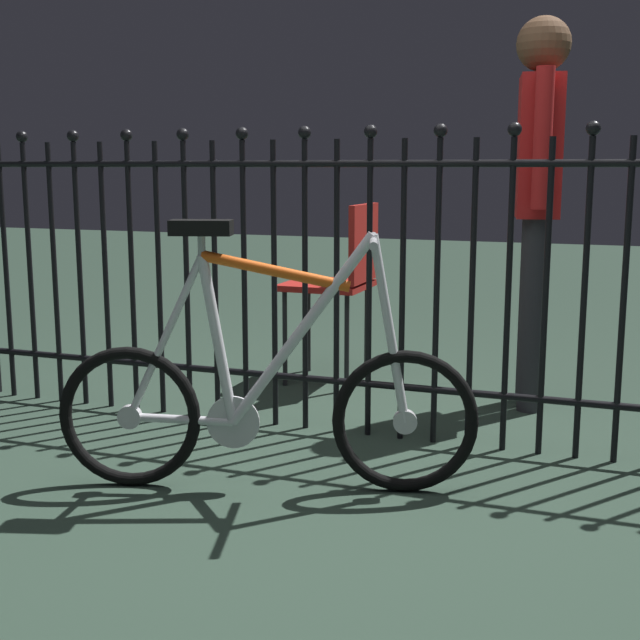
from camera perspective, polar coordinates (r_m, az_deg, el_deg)
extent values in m
plane|color=#293B2F|center=(2.92, 0.72, -11.49)|extent=(20.00, 20.00, 0.00)
cylinder|color=black|center=(4.25, -20.21, 3.01)|extent=(0.02, 0.02, 1.18)
cylinder|color=black|center=(4.16, -18.78, 2.95)|extent=(0.02, 0.02, 1.18)
sphere|color=black|center=(4.13, -19.28, 11.48)|extent=(0.05, 0.05, 0.05)
cylinder|color=black|center=(4.08, -17.29, 2.90)|extent=(0.02, 0.02, 1.18)
cylinder|color=black|center=(3.99, -15.74, 2.84)|extent=(0.02, 0.02, 1.18)
sphere|color=black|center=(3.97, -16.17, 11.73)|extent=(0.05, 0.05, 0.05)
cylinder|color=black|center=(3.92, -14.12, 2.77)|extent=(0.02, 0.02, 1.18)
cylinder|color=black|center=(3.84, -12.44, 2.70)|extent=(0.02, 0.02, 1.18)
sphere|color=black|center=(3.81, -12.80, 11.95)|extent=(0.05, 0.05, 0.05)
cylinder|color=black|center=(3.77, -10.69, 2.63)|extent=(0.02, 0.02, 1.18)
cylinder|color=black|center=(3.70, -8.88, 2.55)|extent=(0.02, 0.02, 1.18)
sphere|color=black|center=(3.67, -9.15, 12.15)|extent=(0.05, 0.05, 0.05)
cylinder|color=black|center=(3.64, -7.01, 2.46)|extent=(0.02, 0.02, 1.18)
cylinder|color=black|center=(3.58, -5.07, 2.37)|extent=(0.02, 0.02, 1.18)
sphere|color=black|center=(3.55, -5.23, 12.31)|extent=(0.05, 0.05, 0.05)
cylinder|color=black|center=(3.53, -3.07, 2.27)|extent=(0.02, 0.02, 1.18)
cylinder|color=black|center=(3.47, -1.00, 2.17)|extent=(0.02, 0.02, 1.18)
sphere|color=black|center=(3.44, -1.04, 12.41)|extent=(0.05, 0.05, 0.05)
cylinder|color=black|center=(3.43, 1.12, 2.06)|extent=(0.02, 0.02, 1.18)
cylinder|color=black|center=(3.39, 3.29, 1.95)|extent=(0.02, 0.02, 1.18)
sphere|color=black|center=(3.35, 3.40, 12.46)|extent=(0.05, 0.05, 0.05)
cylinder|color=black|center=(3.35, 5.52, 1.83)|extent=(0.02, 0.02, 1.18)
cylinder|color=black|center=(3.32, 7.79, 1.70)|extent=(0.02, 0.02, 1.18)
sphere|color=black|center=(3.29, 8.05, 12.42)|extent=(0.05, 0.05, 0.05)
cylinder|color=black|center=(3.29, 10.10, 1.57)|extent=(0.02, 0.02, 1.18)
cylinder|color=black|center=(3.27, 12.44, 1.43)|extent=(0.02, 0.02, 1.18)
sphere|color=black|center=(3.24, 12.87, 12.31)|extent=(0.05, 0.05, 0.05)
cylinder|color=black|center=(3.26, 14.81, 1.30)|extent=(0.02, 0.02, 1.18)
cylinder|color=black|center=(3.25, 17.20, 1.15)|extent=(0.02, 0.02, 1.18)
sphere|color=black|center=(3.22, 17.78, 12.10)|extent=(0.05, 0.05, 0.05)
cylinder|color=black|center=(3.25, 19.59, 1.01)|extent=(0.02, 0.02, 1.18)
cylinder|color=black|center=(3.44, 4.35, -4.37)|extent=(3.95, 0.03, 0.03)
cylinder|color=black|center=(3.33, 4.56, 10.38)|extent=(3.95, 0.03, 0.03)
torus|color=black|center=(2.98, -12.58, -6.32)|extent=(0.48, 0.18, 0.49)
cylinder|color=silver|center=(2.98, -12.58, -6.32)|extent=(0.09, 0.05, 0.08)
torus|color=black|center=(2.87, 5.70, -6.77)|extent=(0.48, 0.18, 0.49)
cylinder|color=silver|center=(2.87, 5.70, -6.77)|extent=(0.09, 0.05, 0.08)
cylinder|color=silver|center=(2.80, -1.24, -0.72)|extent=(0.48, 0.18, 0.65)
cylinder|color=#EA5914|center=(2.78, -2.98, 3.28)|extent=(0.48, 0.18, 0.14)
cylinder|color=silver|center=(2.84, -6.84, -1.34)|extent=(0.13, 0.07, 0.57)
cylinder|color=silver|center=(2.94, -9.24, -6.57)|extent=(0.35, 0.13, 0.04)
cylinder|color=silver|center=(2.88, -10.31, -1.17)|extent=(0.28, 0.11, 0.56)
cylinder|color=silver|center=(2.79, 4.67, -0.66)|extent=(0.14, 0.07, 0.63)
cylinder|color=silver|center=(2.75, 3.59, 5.50)|extent=(0.03, 0.03, 0.02)
cylinder|color=silver|center=(2.75, 3.59, 5.30)|extent=(0.14, 0.39, 0.03)
cylinder|color=silver|center=(2.81, -7.92, 5.01)|extent=(0.03, 0.03, 0.07)
cube|color=black|center=(2.80, -7.94, 6.13)|extent=(0.22, 0.14, 0.05)
cylinder|color=silver|center=(2.90, -5.82, -6.80)|extent=(0.18, 0.06, 0.18)
cylinder|color=black|center=(4.23, -2.36, -1.24)|extent=(0.02, 0.02, 0.48)
cylinder|color=black|center=(4.53, -0.78, -0.48)|extent=(0.02, 0.02, 0.48)
cylinder|color=black|center=(4.12, 1.80, -1.55)|extent=(0.02, 0.02, 0.48)
cylinder|color=black|center=(4.43, 3.14, -0.75)|extent=(0.02, 0.02, 0.48)
cube|color=#A51E19|center=(4.28, 0.45, 2.34)|extent=(0.41, 0.41, 0.03)
cube|color=#A51E19|center=(4.20, 2.94, 5.15)|extent=(0.03, 0.38, 0.38)
cylinder|color=#2D2D33|center=(3.87, 14.02, 0.24)|extent=(0.11, 0.11, 0.86)
cylinder|color=#2D2D33|center=(4.03, 13.89, 0.63)|extent=(0.11, 0.11, 0.86)
cube|color=red|center=(3.90, 14.42, 11.11)|extent=(0.23, 0.33, 0.61)
cylinder|color=red|center=(3.70, 14.65, 11.64)|extent=(0.08, 0.08, 0.58)
cylinder|color=red|center=(4.10, 14.26, 11.48)|extent=(0.08, 0.08, 0.58)
sphere|color=brown|center=(3.93, 14.71, 17.40)|extent=(0.23, 0.23, 0.23)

